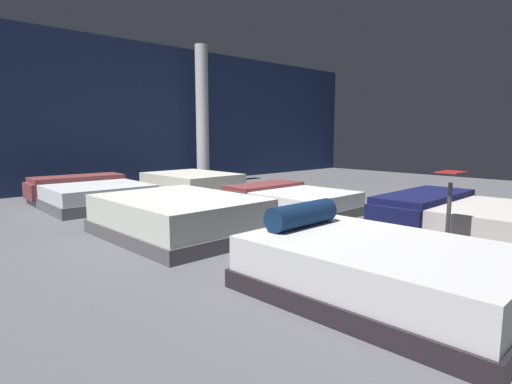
{
  "coord_description": "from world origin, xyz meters",
  "views": [
    {
      "loc": [
        -4.05,
        -4.3,
        1.3
      ],
      "look_at": [
        0.27,
        0.28,
        0.42
      ],
      "focal_mm": 29.49,
      "sensor_mm": 36.0,
      "label": 1
    }
  ],
  "objects_px": {
    "bed_0": "(380,269)",
    "support_pillar": "(202,115)",
    "bed_3": "(290,201)",
    "bed_2": "(179,217)",
    "bed_5": "(192,184)",
    "bed_1": "(471,223)",
    "price_sign": "(447,232)",
    "bed_4": "(90,194)"
  },
  "relations": [
    {
      "from": "bed_0",
      "to": "support_pillar",
      "type": "relative_size",
      "value": 0.62
    },
    {
      "from": "bed_5",
      "to": "bed_1",
      "type": "bearing_deg",
      "value": -90.41
    },
    {
      "from": "bed_0",
      "to": "bed_1",
      "type": "bearing_deg",
      "value": 1.45
    },
    {
      "from": "bed_0",
      "to": "bed_5",
      "type": "bearing_deg",
      "value": 67.71
    },
    {
      "from": "bed_0",
      "to": "bed_2",
      "type": "distance_m",
      "value": 2.83
    },
    {
      "from": "bed_1",
      "to": "support_pillar",
      "type": "xyz_separation_m",
      "value": [
        1.33,
        7.1,
        1.5
      ]
    },
    {
      "from": "bed_2",
      "to": "bed_3",
      "type": "relative_size",
      "value": 1.07
    },
    {
      "from": "bed_1",
      "to": "bed_2",
      "type": "bearing_deg",
      "value": 128.48
    },
    {
      "from": "bed_3",
      "to": "support_pillar",
      "type": "bearing_deg",
      "value": 71.27
    },
    {
      "from": "bed_2",
      "to": "price_sign",
      "type": "xyz_separation_m",
      "value": [
        1.16,
        -2.89,
        0.11
      ]
    },
    {
      "from": "bed_3",
      "to": "bed_4",
      "type": "distance_m",
      "value": 3.63
    },
    {
      "from": "bed_3",
      "to": "bed_5",
      "type": "relative_size",
      "value": 1.0
    },
    {
      "from": "bed_0",
      "to": "bed_3",
      "type": "relative_size",
      "value": 1.1
    },
    {
      "from": "bed_3",
      "to": "bed_4",
      "type": "relative_size",
      "value": 0.91
    },
    {
      "from": "bed_1",
      "to": "bed_2",
      "type": "distance_m",
      "value": 3.54
    },
    {
      "from": "bed_3",
      "to": "bed_4",
      "type": "bearing_deg",
      "value": 125.12
    },
    {
      "from": "bed_3",
      "to": "bed_4",
      "type": "xyz_separation_m",
      "value": [
        -2.14,
        2.93,
        0.03
      ]
    },
    {
      "from": "bed_4",
      "to": "support_pillar",
      "type": "distance_m",
      "value": 4.06
    },
    {
      "from": "bed_0",
      "to": "bed_5",
      "type": "distance_m",
      "value": 6.13
    },
    {
      "from": "bed_2",
      "to": "bed_3",
      "type": "xyz_separation_m",
      "value": [
        2.22,
        0.1,
        -0.06
      ]
    },
    {
      "from": "bed_2",
      "to": "bed_3",
      "type": "distance_m",
      "value": 2.23
    },
    {
      "from": "bed_3",
      "to": "support_pillar",
      "type": "height_order",
      "value": "support_pillar"
    },
    {
      "from": "bed_5",
      "to": "bed_2",
      "type": "bearing_deg",
      "value": -128.29
    },
    {
      "from": "bed_3",
      "to": "support_pillar",
      "type": "distance_m",
      "value": 4.76
    },
    {
      "from": "bed_2",
      "to": "support_pillar",
      "type": "relative_size",
      "value": 0.6
    },
    {
      "from": "bed_0",
      "to": "support_pillar",
      "type": "distance_m",
      "value": 8.18
    },
    {
      "from": "price_sign",
      "to": "bed_5",
      "type": "bearing_deg",
      "value": 79.68
    },
    {
      "from": "bed_0",
      "to": "bed_3",
      "type": "height_order",
      "value": "bed_0"
    },
    {
      "from": "bed_2",
      "to": "price_sign",
      "type": "height_order",
      "value": "price_sign"
    },
    {
      "from": "support_pillar",
      "to": "bed_4",
      "type": "bearing_deg",
      "value": -158.92
    },
    {
      "from": "bed_0",
      "to": "bed_1",
      "type": "xyz_separation_m",
      "value": [
        2.23,
        0.12,
        0.02
      ]
    },
    {
      "from": "price_sign",
      "to": "bed_0",
      "type": "bearing_deg",
      "value": 176.71
    },
    {
      "from": "support_pillar",
      "to": "bed_3",
      "type": "bearing_deg",
      "value": -107.78
    },
    {
      "from": "bed_5",
      "to": "bed_3",
      "type": "bearing_deg",
      "value": -90.8
    },
    {
      "from": "bed_3",
      "to": "price_sign",
      "type": "relative_size",
      "value": 2.08
    },
    {
      "from": "bed_3",
      "to": "bed_5",
      "type": "bearing_deg",
      "value": 89.21
    },
    {
      "from": "bed_5",
      "to": "support_pillar",
      "type": "distance_m",
      "value": 2.54
    },
    {
      "from": "bed_1",
      "to": "support_pillar",
      "type": "distance_m",
      "value": 7.37
    },
    {
      "from": "bed_5",
      "to": "support_pillar",
      "type": "height_order",
      "value": "support_pillar"
    },
    {
      "from": "bed_2",
      "to": "price_sign",
      "type": "relative_size",
      "value": 2.22
    },
    {
      "from": "bed_2",
      "to": "bed_5",
      "type": "distance_m",
      "value": 3.65
    },
    {
      "from": "bed_4",
      "to": "bed_1",
      "type": "bearing_deg",
      "value": -67.2
    }
  ]
}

